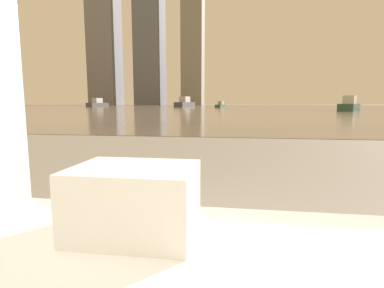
{
  "coord_description": "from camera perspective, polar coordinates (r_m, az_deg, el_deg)",
  "views": [
    {
      "loc": [
        0.22,
        0.11,
        0.8
      ],
      "look_at": [
        -0.07,
        2.03,
        0.53
      ],
      "focal_mm": 28.0,
      "sensor_mm": 36.0,
      "label": 1
    }
  ],
  "objects": [
    {
      "name": "harbor_boat_1",
      "position": [
        33.31,
        27.76,
        6.49
      ],
      "size": [
        3.13,
        4.17,
        1.5
      ],
      "color": "#335647",
      "rests_on": "harbor_water"
    },
    {
      "name": "harbor_boat_2",
      "position": [
        57.07,
        -1.39,
        7.74
      ],
      "size": [
        3.32,
        5.62,
        2.0
      ],
      "color": "#4C4C51",
      "rests_on": "harbor_water"
    },
    {
      "name": "harbor_boat_3",
      "position": [
        43.05,
        -31.28,
        6.34
      ],
      "size": [
        2.32,
        4.08,
        1.45
      ],
      "color": "#4C4C51",
      "rests_on": "harbor_water"
    },
    {
      "name": "harbor_boat_4",
      "position": [
        51.19,
        5.52,
        7.34
      ],
      "size": [
        1.89,
        3.02,
        1.07
      ],
      "color": "#335647",
      "rests_on": "harbor_water"
    },
    {
      "name": "skyline_tower_1",
      "position": [
        125.39,
        -8.06,
        19.42
      ],
      "size": [
        9.87,
        12.68,
        52.3
      ],
      "color": "slate",
      "rests_on": "ground_plane"
    },
    {
      "name": "harbor_water",
      "position": [
        61.89,
        8.36,
        7.01
      ],
      "size": [
        180.0,
        110.0,
        0.01
      ],
      "color": "gray",
      "rests_on": "ground_plane"
    },
    {
      "name": "towel_stack",
      "position": [
        0.72,
        -10.83,
        -10.47
      ],
      "size": [
        0.28,
        0.21,
        0.16
      ],
      "color": "white",
      "rests_on": "bathtub"
    },
    {
      "name": "skyline_tower_0",
      "position": [
        131.3,
        -16.3,
        17.46
      ],
      "size": [
        10.75,
        11.0,
        46.89
      ],
      "color": "slate",
      "rests_on": "ground_plane"
    },
    {
      "name": "skyline_tower_2",
      "position": [
        123.62,
        0.2,
        23.31
      ],
      "size": [
        7.9,
        10.69,
        67.57
      ],
      "color": "gray",
      "rests_on": "ground_plane"
    },
    {
      "name": "harbor_boat_5",
      "position": [
        62.09,
        -17.56,
        7.31
      ],
      "size": [
        2.86,
        4.91,
        1.74
      ],
      "color": "#4C4C51",
      "rests_on": "harbor_water"
    }
  ]
}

